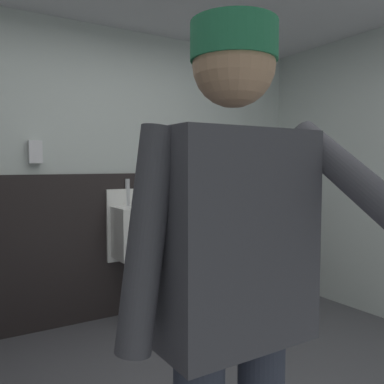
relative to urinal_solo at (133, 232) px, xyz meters
name	(u,v)px	position (x,y,z in m)	size (l,w,h in m)	color
wall_back	(94,174)	(-0.27, 0.22, 0.51)	(4.91, 0.12, 2.57)	silver
wainscot_band_back	(98,247)	(-0.27, 0.14, -0.13)	(4.31, 0.03, 1.29)	black
urinal_solo	(133,232)	(0.00, 0.00, 0.00)	(0.40, 0.34, 1.24)	white
person	(234,285)	(-0.76, -2.41, 0.26)	(0.65, 0.60, 1.75)	#2D3342
soap_dispenser	(35,152)	(-0.78, 0.12, 0.69)	(0.10, 0.07, 0.18)	silver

